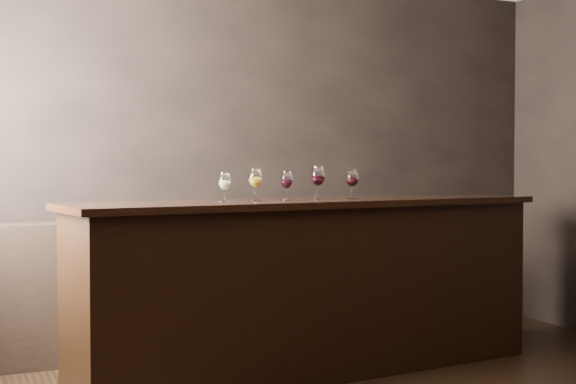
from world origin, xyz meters
name	(u,v)px	position (x,y,z in m)	size (l,w,h in m)	color
room_shell	(358,76)	(-0.23, 0.11, 1.81)	(5.02, 4.52, 2.81)	black
bar_counter	(312,289)	(-0.03, 1.12, 0.54)	(3.10, 0.67, 1.08)	black
bar_top	(312,203)	(-0.03, 1.12, 1.10)	(3.20, 0.74, 0.04)	black
back_bar_shelf	(189,285)	(-0.59, 2.03, 0.48)	(2.66, 0.40, 0.96)	black
glass_white	(225,182)	(-0.63, 1.09, 1.24)	(0.08, 0.08, 0.18)	white
glass_amber	(255,179)	(-0.41, 1.14, 1.26)	(0.09, 0.09, 0.20)	white
glass_red_a	(287,180)	(-0.21, 1.12, 1.25)	(0.08, 0.08, 0.18)	white
glass_red_b	(318,177)	(0.02, 1.13, 1.27)	(0.09, 0.09, 0.22)	white
glass_red_c	(352,179)	(0.25, 1.09, 1.26)	(0.08, 0.08, 0.20)	white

